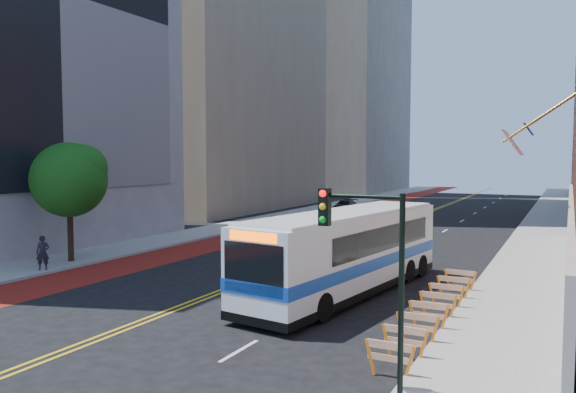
% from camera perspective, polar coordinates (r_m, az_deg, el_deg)
% --- Properties ---
extents(ground, '(160.00, 160.00, 0.00)m').
position_cam_1_polar(ground, '(22.38, -12.94, -11.67)').
color(ground, black).
rests_on(ground, ground).
extents(sidewalk_left, '(4.00, 140.00, 0.15)m').
position_cam_1_polar(sidewalk_left, '(53.55, -2.27, -2.36)').
color(sidewalk_left, gray).
rests_on(sidewalk_left, ground).
extents(sidewalk_right, '(4.00, 140.00, 0.15)m').
position_cam_1_polar(sidewalk_right, '(46.95, 24.34, -3.61)').
color(sidewalk_right, gray).
rests_on(sidewalk_right, ground).
extents(bus_lane_paint, '(3.60, 140.00, 0.01)m').
position_cam_1_polar(bus_lane_paint, '(51.79, 1.51, -2.65)').
color(bus_lane_paint, maroon).
rests_on(bus_lane_paint, ground).
extents(center_line_inner, '(0.14, 140.00, 0.01)m').
position_cam_1_polar(center_line_inner, '(48.97, 9.93, -3.10)').
color(center_line_inner, gold).
rests_on(center_line_inner, ground).
extents(center_line_outer, '(0.14, 140.00, 0.01)m').
position_cam_1_polar(center_line_outer, '(48.87, 10.34, -3.12)').
color(center_line_outer, gold).
rests_on(center_line_outer, ground).
extents(lane_dashes, '(0.14, 98.20, 0.01)m').
position_cam_1_polar(lane_dashes, '(55.60, 17.26, -2.37)').
color(lane_dashes, silver).
rests_on(lane_dashes, ground).
extents(midrise_left_far, '(20.00, 26.00, 65.00)m').
position_cam_1_polar(midrise_left_far, '(105.22, 5.04, 18.57)').
color(midrise_left_far, slate).
rests_on(midrise_left_far, ground).
extents(construction_barriers, '(1.42, 10.91, 1.00)m').
position_cam_1_polar(construction_barriers, '(21.09, 14.56, -10.77)').
color(construction_barriers, orange).
rests_on(construction_barriers, ground).
extents(street_tree, '(4.20, 4.20, 6.70)m').
position_cam_1_polar(street_tree, '(33.76, -21.25, 1.87)').
color(street_tree, black).
rests_on(street_tree, sidewalk_left).
extents(traffic_signal, '(2.21, 0.34, 5.07)m').
position_cam_1_polar(traffic_signal, '(13.94, 7.95, -5.46)').
color(traffic_signal, black).
rests_on(traffic_signal, sidewalk_right).
extents(transit_bus, '(4.71, 13.60, 3.66)m').
position_cam_1_polar(transit_bus, '(24.90, 6.16, -5.48)').
color(transit_bus, silver).
rests_on(transit_bus, ground).
extents(car_a, '(2.45, 4.23, 1.35)m').
position_cam_1_polar(car_a, '(44.84, -1.59, -2.83)').
color(car_a, black).
rests_on(car_a, ground).
extents(car_b, '(2.28, 4.50, 1.42)m').
position_cam_1_polar(car_b, '(53.91, 5.50, -1.66)').
color(car_b, black).
rests_on(car_b, ground).
extents(car_c, '(2.14, 4.68, 1.33)m').
position_cam_1_polar(car_c, '(61.94, 5.81, -0.97)').
color(car_c, black).
rests_on(car_c, ground).
extents(pedestrian, '(0.78, 0.75, 1.80)m').
position_cam_1_polar(pedestrian, '(31.96, -23.64, -5.26)').
color(pedestrian, black).
rests_on(pedestrian, sidewalk_left).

